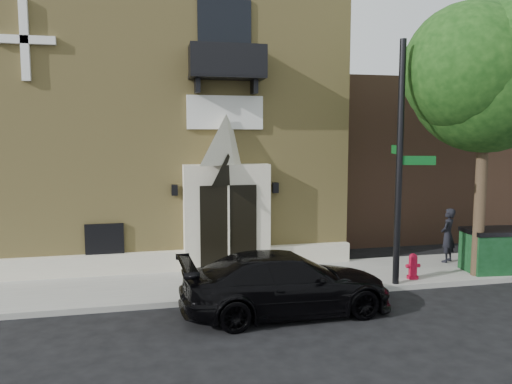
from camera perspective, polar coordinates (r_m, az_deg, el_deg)
ground at (r=13.18m, az=3.09°, el=-12.17°), size 120.00×120.00×0.00m
sidewalk at (r=14.81m, az=5.28°, el=-9.78°), size 42.00×3.00×0.15m
church at (r=19.98m, az=-11.53°, el=7.56°), size 12.20×11.01×9.30m
neighbour_building at (r=26.08m, az=23.64°, el=3.71°), size 18.00×8.00×6.40m
street_tree_left at (r=15.64m, az=25.13°, el=11.94°), size 4.97×4.38×7.77m
black_sedan at (r=12.03m, az=3.48°, el=-10.34°), size 5.13×2.25×1.47m
street_sign at (r=13.97m, az=16.12°, el=3.13°), size 1.02×1.21×6.58m
fire_hydrant at (r=15.04m, az=17.50°, el=-8.09°), size 0.41×0.33×0.73m
dumpster at (r=16.71m, az=25.92°, el=-5.95°), size 2.05×1.27×1.29m
planter at (r=15.48m, az=-1.51°, el=-7.50°), size 0.59×0.51×0.65m
pedestrian_near at (r=17.23m, az=21.06°, el=-4.64°), size 0.76×0.72×1.74m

